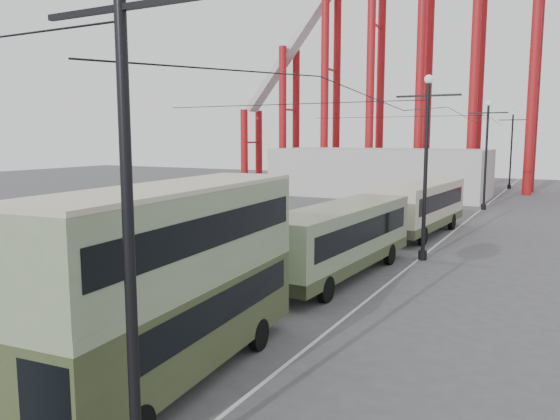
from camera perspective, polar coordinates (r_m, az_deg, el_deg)
The scene contains 11 objects.
ground at distance 16.68m, azimuth -22.10°, elevation -15.06°, with size 160.00×160.00×0.00m, color #48484A.
road_markings at distance 32.71m, azimuth 4.27°, elevation -3.43°, with size 12.52×120.00×0.01m.
lamp_post_near at distance 9.42m, azimuth -16.27°, elevation 17.00°, with size 3.20×0.44×10.80m.
lamp_post_mid at distance 28.48m, azimuth 14.97°, elevation 4.17°, with size 3.20×0.44×9.32m.
lamp_post_far at distance 50.14m, azimuth 20.73°, elevation 5.33°, with size 3.20×0.44×9.32m.
lamp_post_distant at distance 72.01m, azimuth 23.01°, elevation 5.78°, with size 3.20×0.44×9.32m.
fairground_shed at distance 59.62m, azimuth 10.38°, elevation 3.89°, with size 22.00×10.00×5.00m, color #B0B0AA.
double_decker_bus at distance 14.18m, azimuth -10.93°, elevation -6.49°, with size 3.16×9.64×5.09m.
single_decker_green at distance 24.65m, azimuth 6.27°, elevation -2.84°, with size 3.11×11.46×3.21m.
single_decker_cream at distance 36.33m, azimuth 14.55°, elevation 0.45°, with size 3.43×10.90×3.34m.
pedestrian at distance 22.00m, azimuth -1.12°, elevation -6.58°, with size 0.64×0.42×1.74m, color black.
Camera 1 is at (12.03, -9.70, 6.28)m, focal length 35.00 mm.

